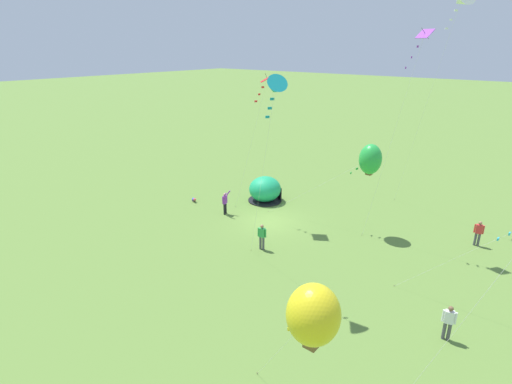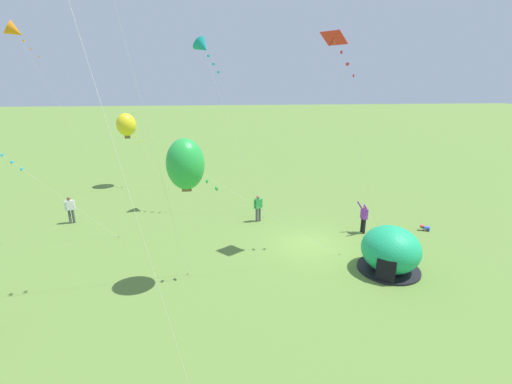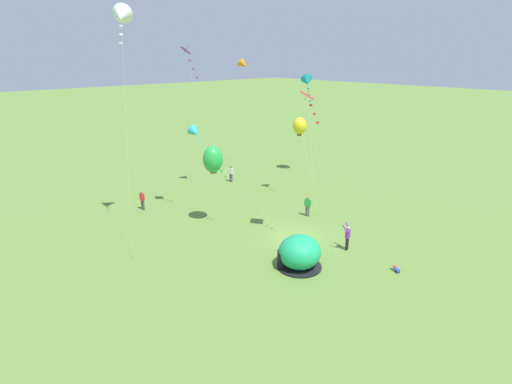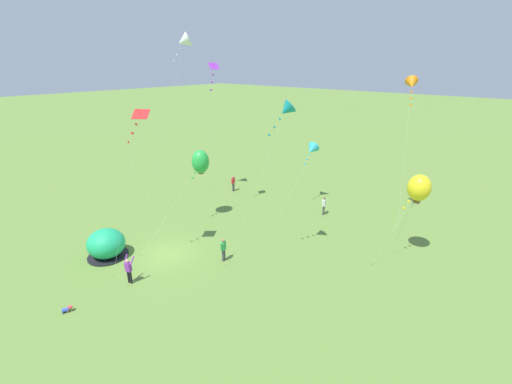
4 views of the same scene
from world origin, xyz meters
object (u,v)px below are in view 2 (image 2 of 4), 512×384
Objects in this scene: person_with_toddler at (258,207)px; kite_orange at (15,31)px; kite_green at (185,164)px; kite_teal at (203,47)px; person_arms_raised at (364,217)px; kite_red at (337,46)px; popup_tent at (391,250)px; toddler_crawling at (425,228)px; kite_yellow at (126,125)px; person_far_back at (70,208)px.

person_with_toddler is 0.14× the size of kite_orange.
kite_teal is at bearing -5.27° from kite_green.
person_arms_raised reaches higher than person_with_toddler.
popup_tent is at bearing -142.81° from kite_red.
toddler_crawling is at bearing -48.46° from popup_tent.
kite_yellow is 0.55× the size of kite_teal.
kite_green reaches higher than toddler_crawling.
person_with_toddler is at bearing -112.93° from kite_orange.
kite_yellow is at bearing -59.74° from kite_orange.
toddler_crawling is 0.04× the size of kite_orange.
kite_red is 9.12m from kite_teal.
popup_tent is at bearing -116.24° from person_far_back.
popup_tent is 22.32m from kite_yellow.
toddler_crawling is 3.88m from person_arms_raised.
kite_orange reaches higher than person_arms_raised.
person_arms_raised is 1.10× the size of person_far_back.
person_arms_raised is (0.22, 3.79, 0.82)m from toddler_crawling.
popup_tent is 1.63× the size of person_far_back.
person_arms_raised is 0.15× the size of kite_orange.
toddler_crawling is at bearing -123.36° from kite_yellow.
kite_teal is (1.52, -8.50, 9.50)m from person_far_back.
person_far_back is 1.00× the size of person_with_toddler.
kite_teal is 0.91× the size of kite_orange.
person_far_back is 17.81m from kite_red.
kite_teal reaches higher than person_far_back.
kite_orange is at bearing 66.53° from person_arms_raised.
kite_yellow is 0.50× the size of kite_orange.
person_arms_raised is (4.16, -0.65, 0.00)m from popup_tent.
toddler_crawling is at bearing -101.40° from person_far_back.
kite_orange is at bearing 35.22° from person_far_back.
kite_orange reaches higher than toddler_crawling.
person_arms_raised is 9.42m from kite_red.
kite_green reaches higher than person_far_back.
person_with_toddler is 14.13m from kite_yellow.
kite_red is 19.01m from kite_yellow.
kite_red is at bearing -139.21° from kite_teal.
person_arms_raised is at bearing -122.41° from kite_teal.
person_with_toddler is (-1.36, -11.50, 0.00)m from person_far_back.
kite_yellow is at bearing 42.32° from kite_red.
kite_teal is at bearing 39.79° from popup_tent.
kite_red reaches higher than person_arms_raised.
person_arms_raised is 6.31m from person_with_toddler.
person_far_back is at bearing -144.78° from kite_orange.
person_far_back is 11.59m from person_with_toddler.
person_far_back is 0.16× the size of kite_teal.
kite_teal is at bearing 65.28° from toddler_crawling.
popup_tent is at bearing -123.22° from kite_orange.
toddler_crawling is 11.78m from kite_red.
popup_tent is at bearing -138.50° from kite_yellow.
kite_red is at bearing 115.87° from person_arms_raised.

